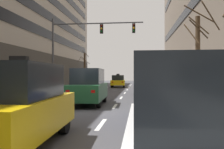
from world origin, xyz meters
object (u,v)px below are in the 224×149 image
Objects in this scene: car_parked_0 at (192,135)px; taxi_driving_0 at (118,81)px; street_tree_1 at (85,68)px; taxi_driving_1 at (19,105)px; pedestrian_0 at (175,81)px; car_parked_1 at (157,100)px; street_tree_2 at (198,56)px; car_driving_2 at (88,87)px; traffic_signal_0 at (82,40)px.

taxi_driving_0 is at bearing 96.70° from car_parked_0.
taxi_driving_0 is at bearing -39.44° from street_tree_1.
pedestrian_0 is (7.40, 23.56, -0.03)m from taxi_driving_1.
car_parked_1 is 0.80× the size of street_tree_2.
taxi_driving_1 is 34.29m from street_tree_1.
car_parked_0 reaches higher than car_parked_1.
taxi_driving_0 is 25.15m from car_parked_1.
car_parked_0 is 26.25m from pedestrian_0.
taxi_driving_1 is (-0.04, -28.65, 0.18)m from taxi_driving_0.
taxi_driving_1 is at bearing -90.09° from taxi_driving_0.
traffic_signal_0 is at bearing 106.14° from car_driving_2.
taxi_driving_1 is 4.42m from car_parked_0.
taxi_driving_1 is 16.35m from traffic_signal_0.
pedestrian_0 is (1.13, 15.67, -1.81)m from street_tree_2.
street_tree_2 reaches higher than car_driving_2.
street_tree_1 is (-9.78, 36.12, 1.93)m from car_parked_0.
car_parked_0 is 6.19m from car_parked_1.
car_parked_0 is (3.70, -2.42, -0.04)m from taxi_driving_1.
taxi_driving_1 is at bearing -89.90° from car_driving_2.
traffic_signal_0 is (-2.14, 7.39, 3.94)m from car_driving_2.
pedestrian_0 is (7.41, 15.24, -0.07)m from car_driving_2.
taxi_driving_0 is 3.11× the size of pedestrian_0.
car_driving_2 is 8.64m from traffic_signal_0.
traffic_signal_0 reaches higher than pedestrian_0.
taxi_driving_1 is at bearing -107.43° from pedestrian_0.
street_tree_1 is at bearing 140.56° from taxi_driving_0.
taxi_driving_1 is at bearing -128.44° from street_tree_2.
car_driving_2 is at bearing 176.03° from street_tree_2.
taxi_driving_1 is at bearing -134.47° from car_parked_1.
street_tree_2 reaches higher than car_parked_1.
traffic_signal_0 is 12.99m from pedestrian_0.
street_tree_1 is (-6.13, 5.04, 2.06)m from taxi_driving_0.
street_tree_2 is (8.41, -7.82, -2.20)m from traffic_signal_0.
street_tree_1 reaches higher than car_parked_1.
pedestrian_0 is (3.70, 19.79, 0.22)m from car_parked_1.
street_tree_1 is (-3.93, 17.99, -2.09)m from traffic_signal_0.
street_tree_1 is at bearing 103.46° from car_driving_2.
traffic_signal_0 reaches higher than taxi_driving_1.
car_driving_2 is at bearing -76.54° from street_tree_1.
pedestrian_0 is at bearing 79.42° from car_parked_1.
street_tree_2 is (2.56, 10.31, 1.82)m from car_parked_0.
pedestrian_0 is at bearing 85.86° from street_tree_2.
traffic_signal_0 is 5.56× the size of pedestrian_0.
taxi_driving_1 reaches higher than pedestrian_0.
taxi_driving_0 is 1.05× the size of car_driving_2.
traffic_signal_0 is at bearing 97.80° from taxi_driving_1.
car_driving_2 is 2.98× the size of pedestrian_0.
taxi_driving_0 is 21.76m from street_tree_2.
traffic_signal_0 reaches higher than street_tree_2.
car_parked_0 is 0.72× the size of street_tree_1.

